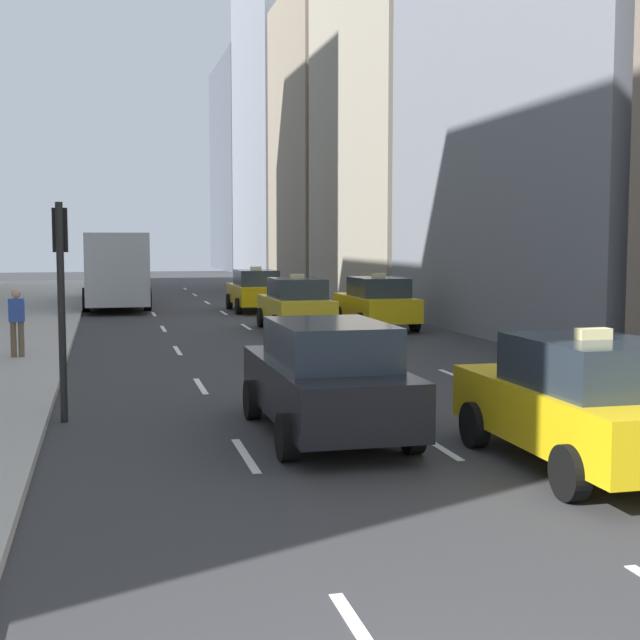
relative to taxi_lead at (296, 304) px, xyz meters
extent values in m
cube|color=white|center=(-4.20, -16.40, -0.87)|extent=(0.12, 2.00, 0.01)
cube|color=white|center=(-4.20, -10.40, -0.87)|extent=(0.12, 2.00, 0.01)
cube|color=white|center=(-4.20, -4.40, -0.87)|extent=(0.12, 2.00, 0.01)
cube|color=white|center=(-4.20, 1.60, -0.87)|extent=(0.12, 2.00, 0.01)
cube|color=white|center=(-4.20, 7.60, -0.87)|extent=(0.12, 2.00, 0.01)
cube|color=white|center=(-4.20, 13.60, -0.87)|extent=(0.12, 2.00, 0.01)
cube|color=white|center=(-4.20, 19.60, -0.87)|extent=(0.12, 2.00, 0.01)
cube|color=white|center=(-4.20, 25.60, -0.87)|extent=(0.12, 2.00, 0.01)
cube|color=white|center=(-1.40, -16.40, -0.87)|extent=(0.12, 2.00, 0.01)
cube|color=white|center=(-1.40, -10.40, -0.87)|extent=(0.12, 2.00, 0.01)
cube|color=white|center=(-1.40, -4.40, -0.87)|extent=(0.12, 2.00, 0.01)
cube|color=white|center=(-1.40, 1.60, -0.87)|extent=(0.12, 2.00, 0.01)
cube|color=white|center=(-1.40, 7.60, -0.87)|extent=(0.12, 2.00, 0.01)
cube|color=white|center=(-1.40, 13.60, -0.87)|extent=(0.12, 2.00, 0.01)
cube|color=white|center=(-1.40, 19.60, -0.87)|extent=(0.12, 2.00, 0.01)
cube|color=white|center=(-1.40, 25.60, -0.87)|extent=(0.12, 2.00, 0.01)
cube|color=white|center=(1.40, -16.40, -0.87)|extent=(0.12, 2.00, 0.01)
cube|color=white|center=(1.40, -10.40, -0.87)|extent=(0.12, 2.00, 0.01)
cube|color=white|center=(1.40, -4.40, -0.87)|extent=(0.12, 2.00, 0.01)
cube|color=white|center=(1.40, 1.60, -0.87)|extent=(0.12, 2.00, 0.01)
cube|color=white|center=(1.40, 7.60, -0.87)|extent=(0.12, 2.00, 0.01)
cube|color=white|center=(1.40, 13.60, -0.87)|extent=(0.12, 2.00, 0.01)
cube|color=white|center=(1.40, 19.60, -0.87)|extent=(0.12, 2.00, 0.01)
cube|color=white|center=(1.40, 25.60, -0.87)|extent=(0.12, 2.00, 0.01)
cube|color=gray|center=(8.00, -2.61, 8.87)|extent=(6.00, 15.64, 19.51)
cube|color=#A89E89|center=(8.00, 12.90, 7.45)|extent=(6.00, 14.22, 16.67)
cube|color=gray|center=(8.00, 26.77, 8.25)|extent=(6.00, 11.83, 18.27)
cube|color=gray|center=(8.00, 41.98, 11.49)|extent=(6.00, 16.84, 24.73)
cube|color=#4C515B|center=(8.00, 59.24, 9.19)|extent=(6.00, 16.97, 20.14)
cube|color=yellow|center=(0.00, 0.07, -0.17)|extent=(1.80, 4.40, 0.76)
cube|color=#28333D|center=(0.00, -0.19, 0.53)|extent=(1.58, 2.29, 0.64)
cube|color=#F2E599|center=(0.00, -0.19, 0.92)|extent=(0.44, 0.20, 0.14)
cylinder|color=black|center=(-0.90, 1.43, -0.55)|extent=(0.22, 0.66, 0.66)
cylinder|color=black|center=(0.90, 1.43, -0.55)|extent=(0.22, 0.66, 0.66)
cylinder|color=black|center=(-0.90, -1.29, -0.55)|extent=(0.22, 0.66, 0.66)
cylinder|color=black|center=(0.90, -1.29, -0.55)|extent=(0.22, 0.66, 0.66)
cube|color=yellow|center=(2.80, 0.17, -0.17)|extent=(1.80, 4.40, 0.76)
cube|color=#28333D|center=(2.80, -0.10, 0.53)|extent=(1.58, 2.29, 0.64)
cube|color=#F2E599|center=(2.80, -0.10, 0.92)|extent=(0.44, 0.20, 0.14)
cylinder|color=black|center=(1.90, 1.53, -0.55)|extent=(0.22, 0.66, 0.66)
cylinder|color=black|center=(3.70, 1.53, -0.55)|extent=(0.22, 0.66, 0.66)
cylinder|color=black|center=(1.90, -1.20, -0.55)|extent=(0.22, 0.66, 0.66)
cylinder|color=black|center=(3.70, -1.20, -0.55)|extent=(0.22, 0.66, 0.66)
cube|color=yellow|center=(0.00, -18.04, -0.17)|extent=(1.80, 4.40, 0.76)
cube|color=#28333D|center=(0.00, -18.31, 0.53)|extent=(1.58, 2.29, 0.64)
cube|color=#F2E599|center=(0.00, -18.31, 0.92)|extent=(0.44, 0.20, 0.14)
cylinder|color=black|center=(-0.90, -16.68, -0.55)|extent=(0.22, 0.66, 0.66)
cylinder|color=black|center=(0.90, -16.68, -0.55)|extent=(0.22, 0.66, 0.66)
cylinder|color=black|center=(-0.90, -19.41, -0.55)|extent=(0.22, 0.66, 0.66)
cube|color=yellow|center=(0.00, 8.17, -0.17)|extent=(1.80, 4.40, 0.76)
cube|color=#28333D|center=(0.00, 7.90, 0.53)|extent=(1.58, 2.29, 0.64)
cube|color=#F2E599|center=(0.00, 7.90, 0.92)|extent=(0.44, 0.20, 0.14)
cylinder|color=black|center=(-0.90, 9.53, -0.55)|extent=(0.22, 0.66, 0.66)
cylinder|color=black|center=(0.90, 9.53, -0.55)|extent=(0.22, 0.66, 0.66)
cylinder|color=black|center=(-0.90, 6.80, -0.55)|extent=(0.22, 0.66, 0.66)
cylinder|color=black|center=(0.90, 6.80, -0.55)|extent=(0.22, 0.66, 0.66)
cube|color=black|center=(-2.80, -15.37, -0.15)|extent=(1.80, 4.71, 0.80)
cube|color=#28333D|center=(-2.80, -15.65, 0.57)|extent=(1.58, 2.45, 0.64)
cylinder|color=black|center=(-3.70, -13.91, -0.55)|extent=(0.22, 0.66, 0.66)
cylinder|color=black|center=(-1.90, -13.91, -0.55)|extent=(0.22, 0.66, 0.66)
cylinder|color=black|center=(-3.70, -16.83, -0.55)|extent=(0.22, 0.66, 0.66)
cylinder|color=black|center=(-1.90, -16.83, -0.55)|extent=(0.22, 0.66, 0.66)
cube|color=#B7BCC1|center=(-5.60, 12.68, 0.92)|extent=(2.50, 11.60, 2.90)
cube|color=#28333D|center=(-5.60, 18.43, 1.27)|extent=(2.30, 0.12, 1.40)
cube|color=#28333D|center=(-6.81, 12.68, 1.27)|extent=(0.08, 9.86, 1.10)
cube|color=yellow|center=(-5.60, 18.43, 2.17)|extent=(1.50, 0.10, 0.36)
cylinder|color=black|center=(-6.85, 16.27, -0.38)|extent=(0.30, 1.00, 1.00)
cylinder|color=black|center=(-4.35, 16.27, -0.38)|extent=(0.30, 1.00, 1.00)
cylinder|color=black|center=(-6.85, 9.49, -0.38)|extent=(0.30, 1.00, 1.00)
cylinder|color=black|center=(-4.35, 9.49, -0.38)|extent=(0.30, 1.00, 1.00)
cylinder|color=brown|center=(-8.25, -5.92, -0.30)|extent=(0.14, 0.14, 0.86)
cylinder|color=brown|center=(-8.07, -5.92, -0.30)|extent=(0.14, 0.14, 0.86)
cube|color=#2D4CA5|center=(-8.16, -5.92, 0.41)|extent=(0.36, 0.22, 0.56)
sphere|color=tan|center=(-8.16, -5.92, 0.81)|extent=(0.22, 0.22, 0.22)
cylinder|color=black|center=(-6.75, -13.44, 0.92)|extent=(0.12, 0.12, 3.60)
cube|color=black|center=(-6.75, -13.26, 2.27)|extent=(0.24, 0.20, 0.72)
sphere|color=red|center=(-6.75, -13.15, 2.50)|extent=(0.14, 0.14, 0.14)
sphere|color=#4C3F14|center=(-6.75, -13.15, 2.27)|extent=(0.14, 0.14, 0.14)
sphere|color=#198C2D|center=(-6.75, -13.15, 2.04)|extent=(0.14, 0.14, 0.14)
camera|label=1|loc=(-6.04, -28.46, 2.12)|focal=50.00mm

